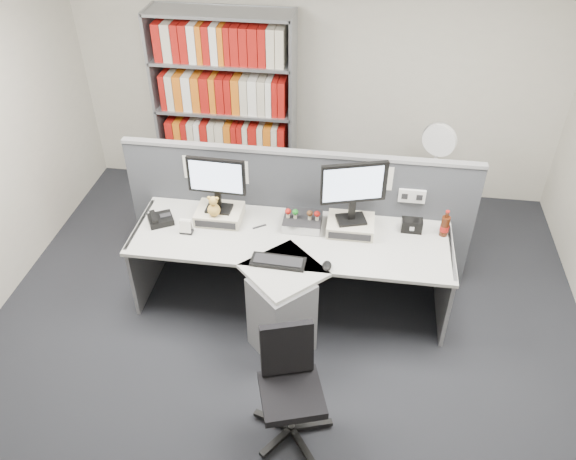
% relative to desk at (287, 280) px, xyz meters
% --- Properties ---
extents(ground, '(5.50, 5.50, 0.00)m').
position_rel_desk_xyz_m(ground, '(0.00, -0.60, -0.46)').
color(ground, '#24252A').
rests_on(ground, ground).
extents(room_shell, '(5.04, 5.54, 2.72)m').
position_rel_desk_xyz_m(room_shell, '(0.00, -0.60, 1.33)').
color(room_shell, beige).
rests_on(room_shell, ground).
extents(partition, '(3.00, 0.08, 1.27)m').
position_rel_desk_xyz_m(partition, '(0.00, 0.65, 0.19)').
color(partition, '#42454B').
rests_on(partition, ground).
extents(desk, '(2.60, 1.20, 0.72)m').
position_rel_desk_xyz_m(desk, '(0.00, 0.00, 0.00)').
color(desk, beige).
rests_on(desk, ground).
extents(monitor_riser_left, '(0.38, 0.31, 0.10)m').
position_rel_desk_xyz_m(monitor_riser_left, '(-0.63, 0.38, 0.31)').
color(monitor_riser_left, beige).
rests_on(monitor_riser_left, desk).
extents(monitor_riser_right, '(0.38, 0.31, 0.10)m').
position_rel_desk_xyz_m(monitor_riser_right, '(0.47, 0.38, 0.31)').
color(monitor_riser_right, beige).
rests_on(monitor_riser_right, desk).
extents(monitor_left, '(0.48, 0.16, 0.49)m').
position_rel_desk_xyz_m(monitor_left, '(-0.63, 0.38, 0.65)').
color(monitor_left, black).
rests_on(monitor_left, monitor_riser_left).
extents(monitor_right, '(0.51, 0.23, 0.53)m').
position_rel_desk_xyz_m(monitor_right, '(0.47, 0.38, 0.68)').
color(monitor_right, black).
rests_on(monitor_right, monitor_riser_right).
extents(desktop_pc, '(0.31, 0.28, 0.08)m').
position_rel_desk_xyz_m(desktop_pc, '(0.07, 0.39, 0.31)').
color(desktop_pc, black).
rests_on(desktop_pc, desk).
extents(figurines, '(0.29, 0.05, 0.09)m').
position_rel_desk_xyz_m(figurines, '(0.07, 0.38, 0.40)').
color(figurines, beige).
rests_on(figurines, desktop_pc).
extents(keyboard, '(0.43, 0.18, 0.03)m').
position_rel_desk_xyz_m(keyboard, '(-0.05, -0.11, 0.28)').
color(keyboard, black).
rests_on(keyboard, desk).
extents(mouse, '(0.07, 0.12, 0.04)m').
position_rel_desk_xyz_m(mouse, '(0.32, -0.11, 0.29)').
color(mouse, black).
rests_on(mouse, desk).
extents(desk_phone, '(0.26, 0.25, 0.08)m').
position_rel_desk_xyz_m(desk_phone, '(-1.11, 0.27, 0.30)').
color(desk_phone, black).
rests_on(desk_phone, desk).
extents(desk_calendar, '(0.10, 0.08, 0.13)m').
position_rel_desk_xyz_m(desk_calendar, '(-0.86, 0.16, 0.32)').
color(desk_calendar, black).
rests_on(desk_calendar, desk).
extents(plush_toy, '(0.11, 0.11, 0.18)m').
position_rel_desk_xyz_m(plush_toy, '(-0.65, 0.30, 0.44)').
color(plush_toy, gold).
rests_on(plush_toy, monitor_riser_left).
extents(speaker, '(0.17, 0.09, 0.11)m').
position_rel_desk_xyz_m(speaker, '(0.97, 0.45, 0.32)').
color(speaker, black).
rests_on(speaker, desk).
extents(cola_bottle, '(0.07, 0.07, 0.24)m').
position_rel_desk_xyz_m(cola_bottle, '(1.22, 0.43, 0.35)').
color(cola_bottle, '#3F190A').
rests_on(cola_bottle, desk).
extents(shelving_unit, '(1.41, 0.40, 2.00)m').
position_rel_desk_xyz_m(shelving_unit, '(-0.90, 1.85, 0.52)').
color(shelving_unit, gray).
rests_on(shelving_unit, ground).
extents(filing_cabinet, '(0.45, 0.61, 0.70)m').
position_rel_desk_xyz_m(filing_cabinet, '(1.20, 1.40, -0.11)').
color(filing_cabinet, gray).
rests_on(filing_cabinet, ground).
extents(desk_fan, '(0.31, 0.20, 0.53)m').
position_rel_desk_xyz_m(desk_fan, '(1.20, 1.40, 0.58)').
color(desk_fan, white).
rests_on(desk_fan, filing_cabinet).
extents(office_chair, '(0.57, 0.55, 0.86)m').
position_rel_desk_xyz_m(office_chair, '(0.17, -1.01, 0.00)').
color(office_chair, silver).
rests_on(office_chair, ground).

